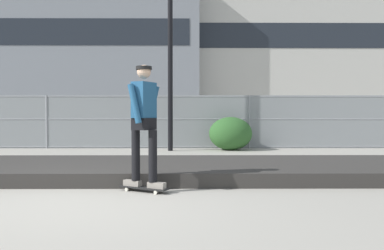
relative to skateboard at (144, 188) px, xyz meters
name	(u,v)px	position (x,y,z in m)	size (l,w,h in m)	color
ground_plane	(81,203)	(-0.75, -0.76, -0.06)	(120.00, 120.00, 0.00)	#9E998E
gravel_berm	(115,169)	(-0.75, 1.64, 0.06)	(13.46, 2.83, 0.24)	#33302D
skateboard	(144,188)	(0.00, 0.00, 0.00)	(0.80, 0.54, 0.07)	black
skater	(144,117)	(0.00, 0.00, 1.07)	(0.69, 0.62, 1.85)	gray
chain_fence	(148,122)	(-0.75, 7.70, 0.88)	(21.23, 0.06, 1.85)	gray
street_lamp	(170,30)	(0.07, 6.78, 3.86)	(0.44, 0.44, 6.23)	black
parked_car_near	(62,123)	(-4.61, 10.37, 0.78)	(4.49, 2.13, 1.66)	silver
parked_car_mid	(218,123)	(1.87, 10.45, 0.78)	(4.52, 2.20, 1.66)	#566B4C
library_building	(93,60)	(-9.90, 37.04, 7.15)	(23.09, 12.44, 14.42)	slate
office_block	(279,61)	(11.01, 39.08, 7.27)	(30.90, 11.94, 14.65)	#B2AFA8
shrub_left	(231,134)	(2.05, 6.98, 0.49)	(1.42, 1.16, 1.10)	#2D5B28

